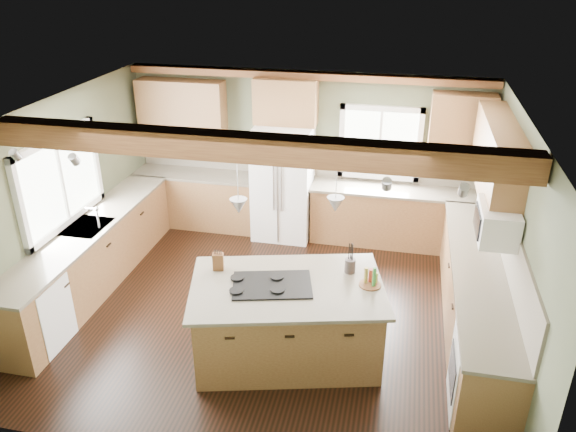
# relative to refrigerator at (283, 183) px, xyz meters

# --- Properties ---
(floor) EXTENTS (5.60, 5.60, 0.00)m
(floor) POSITION_rel_refrigerator_xyz_m (0.30, -2.12, -0.90)
(floor) COLOR black
(floor) RESTS_ON ground
(ceiling) EXTENTS (5.60, 5.60, 0.00)m
(ceiling) POSITION_rel_refrigerator_xyz_m (0.30, -2.12, 1.70)
(ceiling) COLOR silver
(ceiling) RESTS_ON wall_back
(wall_back) EXTENTS (5.60, 0.00, 5.60)m
(wall_back) POSITION_rel_refrigerator_xyz_m (0.30, 0.38, 0.40)
(wall_back) COLOR #464E37
(wall_back) RESTS_ON ground
(wall_left) EXTENTS (0.00, 5.00, 5.00)m
(wall_left) POSITION_rel_refrigerator_xyz_m (-2.50, -2.12, 0.40)
(wall_left) COLOR #464E37
(wall_left) RESTS_ON ground
(wall_right) EXTENTS (0.00, 5.00, 5.00)m
(wall_right) POSITION_rel_refrigerator_xyz_m (3.10, -2.12, 0.40)
(wall_right) COLOR #464E37
(wall_right) RESTS_ON ground
(ceiling_beam) EXTENTS (5.55, 0.26, 0.26)m
(ceiling_beam) POSITION_rel_refrigerator_xyz_m (0.30, -2.92, 1.57)
(ceiling_beam) COLOR #4D2716
(ceiling_beam) RESTS_ON ceiling
(soffit_trim) EXTENTS (5.55, 0.20, 0.10)m
(soffit_trim) POSITION_rel_refrigerator_xyz_m (0.30, 0.28, 1.64)
(soffit_trim) COLOR #4D2716
(soffit_trim) RESTS_ON ceiling
(backsplash_back) EXTENTS (5.58, 0.03, 0.58)m
(backsplash_back) POSITION_rel_refrigerator_xyz_m (0.30, 0.36, 0.31)
(backsplash_back) COLOR brown
(backsplash_back) RESTS_ON wall_back
(backsplash_right) EXTENTS (0.03, 3.70, 0.58)m
(backsplash_right) POSITION_rel_refrigerator_xyz_m (3.08, -2.07, 0.31)
(backsplash_right) COLOR brown
(backsplash_right) RESTS_ON wall_right
(base_cab_back_left) EXTENTS (2.02, 0.60, 0.88)m
(base_cab_back_left) POSITION_rel_refrigerator_xyz_m (-1.49, 0.08, -0.46)
(base_cab_back_left) COLOR brown
(base_cab_back_left) RESTS_ON floor
(counter_back_left) EXTENTS (2.06, 0.64, 0.04)m
(counter_back_left) POSITION_rel_refrigerator_xyz_m (-1.49, 0.08, 0.00)
(counter_back_left) COLOR #4A4136
(counter_back_left) RESTS_ON base_cab_back_left
(base_cab_back_right) EXTENTS (2.62, 0.60, 0.88)m
(base_cab_back_right) POSITION_rel_refrigerator_xyz_m (1.79, 0.08, -0.46)
(base_cab_back_right) COLOR brown
(base_cab_back_right) RESTS_ON floor
(counter_back_right) EXTENTS (2.66, 0.64, 0.04)m
(counter_back_right) POSITION_rel_refrigerator_xyz_m (1.79, 0.08, 0.00)
(counter_back_right) COLOR #4A4136
(counter_back_right) RESTS_ON base_cab_back_right
(base_cab_left) EXTENTS (0.60, 3.70, 0.88)m
(base_cab_left) POSITION_rel_refrigerator_xyz_m (-2.20, -2.07, -0.46)
(base_cab_left) COLOR brown
(base_cab_left) RESTS_ON floor
(counter_left) EXTENTS (0.64, 3.74, 0.04)m
(counter_left) POSITION_rel_refrigerator_xyz_m (-2.20, -2.07, 0.00)
(counter_left) COLOR #4A4136
(counter_left) RESTS_ON base_cab_left
(base_cab_right) EXTENTS (0.60, 3.70, 0.88)m
(base_cab_right) POSITION_rel_refrigerator_xyz_m (2.80, -2.07, -0.46)
(base_cab_right) COLOR brown
(base_cab_right) RESTS_ON floor
(counter_right) EXTENTS (0.64, 3.74, 0.04)m
(counter_right) POSITION_rel_refrigerator_xyz_m (2.80, -2.07, 0.00)
(counter_right) COLOR #4A4136
(counter_right) RESTS_ON base_cab_right
(upper_cab_back_left) EXTENTS (1.40, 0.35, 0.90)m
(upper_cab_back_left) POSITION_rel_refrigerator_xyz_m (-1.69, 0.21, 1.05)
(upper_cab_back_left) COLOR brown
(upper_cab_back_left) RESTS_ON wall_back
(upper_cab_over_fridge) EXTENTS (0.96, 0.35, 0.70)m
(upper_cab_over_fridge) POSITION_rel_refrigerator_xyz_m (-0.00, 0.21, 1.25)
(upper_cab_over_fridge) COLOR brown
(upper_cab_over_fridge) RESTS_ON wall_back
(upper_cab_right) EXTENTS (0.35, 2.20, 0.90)m
(upper_cab_right) POSITION_rel_refrigerator_xyz_m (2.92, -1.22, 1.05)
(upper_cab_right) COLOR brown
(upper_cab_right) RESTS_ON wall_right
(upper_cab_back_corner) EXTENTS (0.90, 0.35, 0.90)m
(upper_cab_back_corner) POSITION_rel_refrigerator_xyz_m (2.60, 0.21, 1.05)
(upper_cab_back_corner) COLOR brown
(upper_cab_back_corner) RESTS_ON wall_back
(window_left) EXTENTS (0.04, 1.60, 1.05)m
(window_left) POSITION_rel_refrigerator_xyz_m (-2.48, -2.07, 0.65)
(window_left) COLOR white
(window_left) RESTS_ON wall_left
(window_back) EXTENTS (1.10, 0.04, 1.00)m
(window_back) POSITION_rel_refrigerator_xyz_m (1.45, 0.36, 0.65)
(window_back) COLOR white
(window_back) RESTS_ON wall_back
(sink) EXTENTS (0.50, 0.65, 0.03)m
(sink) POSITION_rel_refrigerator_xyz_m (-2.20, -2.07, 0.01)
(sink) COLOR #262628
(sink) RESTS_ON counter_left
(faucet) EXTENTS (0.02, 0.02, 0.28)m
(faucet) POSITION_rel_refrigerator_xyz_m (-2.02, -2.07, 0.15)
(faucet) COLOR #B2B2B7
(faucet) RESTS_ON sink
(dishwasher) EXTENTS (0.60, 0.60, 0.84)m
(dishwasher) POSITION_rel_refrigerator_xyz_m (-2.19, -3.37, -0.47)
(dishwasher) COLOR white
(dishwasher) RESTS_ON floor
(oven) EXTENTS (0.60, 0.72, 0.84)m
(oven) POSITION_rel_refrigerator_xyz_m (2.79, -3.37, -0.47)
(oven) COLOR white
(oven) RESTS_ON floor
(microwave) EXTENTS (0.40, 0.70, 0.38)m
(microwave) POSITION_rel_refrigerator_xyz_m (2.88, -2.17, 0.65)
(microwave) COLOR white
(microwave) RESTS_ON wall_right
(pendant_left) EXTENTS (0.18, 0.18, 0.16)m
(pendant_left) POSITION_rel_refrigerator_xyz_m (0.22, -3.04, 0.98)
(pendant_left) COLOR #B2B2B7
(pendant_left) RESTS_ON ceiling
(pendant_right) EXTENTS (0.18, 0.18, 0.16)m
(pendant_right) POSITION_rel_refrigerator_xyz_m (1.18, -2.80, 0.98)
(pendant_right) COLOR #B2B2B7
(pendant_right) RESTS_ON ceiling
(refrigerator) EXTENTS (0.90, 0.74, 1.80)m
(refrigerator) POSITION_rel_refrigerator_xyz_m (0.00, 0.00, 0.00)
(refrigerator) COLOR white
(refrigerator) RESTS_ON floor
(island) EXTENTS (2.22, 1.66, 0.88)m
(island) POSITION_rel_refrigerator_xyz_m (0.70, -2.92, -0.46)
(island) COLOR olive
(island) RESTS_ON floor
(island_top) EXTENTS (2.38, 1.82, 0.04)m
(island_top) POSITION_rel_refrigerator_xyz_m (0.70, -2.92, 0.00)
(island_top) COLOR #4A4136
(island_top) RESTS_ON island
(cooktop) EXTENTS (0.97, 0.77, 0.02)m
(cooktop) POSITION_rel_refrigerator_xyz_m (0.54, -2.96, 0.03)
(cooktop) COLOR black
(cooktop) RESTS_ON island_top
(knife_block) EXTENTS (0.14, 0.12, 0.20)m
(knife_block) POSITION_rel_refrigerator_xyz_m (-0.14, -2.75, 0.12)
(knife_block) COLOR brown
(knife_block) RESTS_ON island_top
(utensil_crock) EXTENTS (0.16, 0.16, 0.16)m
(utensil_crock) POSITION_rel_refrigerator_xyz_m (1.34, -2.50, 0.10)
(utensil_crock) COLOR #433936
(utensil_crock) RESTS_ON island_top
(bottle_tray) EXTENTS (0.31, 0.31, 0.22)m
(bottle_tray) POSITION_rel_refrigerator_xyz_m (1.58, -2.73, 0.13)
(bottle_tray) COLOR brown
(bottle_tray) RESTS_ON island_top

